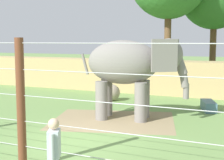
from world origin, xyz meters
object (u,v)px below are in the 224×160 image
object	(u,v)px
feed_trough	(208,106)
enrichment_ball	(112,93)
elephant	(131,66)
zookeeper	(54,156)

from	to	relation	value
feed_trough	enrichment_ball	bearing A→B (deg)	174.57
enrichment_ball	feed_trough	world-z (taller)	enrichment_ball
feed_trough	elephant	bearing A→B (deg)	-131.64
enrichment_ball	zookeeper	size ratio (longest dim) A/B	0.52
zookeeper	feed_trough	distance (m)	10.28
enrichment_ball	zookeeper	xyz separation A→B (m)	(3.62, -10.63, 0.49)
enrichment_ball	feed_trough	bearing A→B (deg)	-5.43
elephant	enrichment_ball	distance (m)	4.55
elephant	feed_trough	size ratio (longest dim) A/B	2.93
elephant	feed_trough	bearing A→B (deg)	48.36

